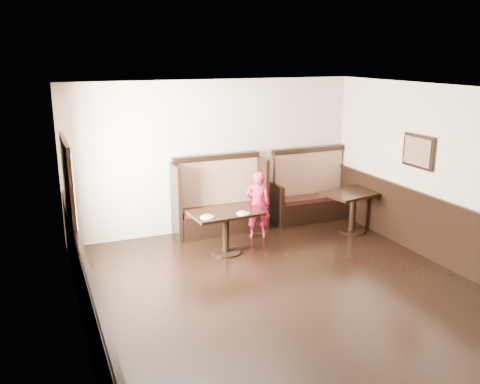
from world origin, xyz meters
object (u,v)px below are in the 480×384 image
table_main (226,221)px  table_neighbor (353,202)px  booth_neighbor (310,196)px  child (258,205)px  booth_main (219,204)px

table_main → table_neighbor: 2.59m
table_main → table_neighbor: size_ratio=0.97×
booth_neighbor → table_neighbor: 1.03m
child → booth_neighbor: bearing=-139.9°
table_neighbor → booth_neighbor: bearing=99.9°
booth_main → child: size_ratio=1.43×
table_main → child: bearing=27.4°
booth_neighbor → child: size_ratio=1.35×
booth_neighbor → table_main: 2.47m
booth_neighbor → booth_main: bearing=179.9°
booth_main → child: 0.78m
booth_neighbor → child: (-1.42, -0.57, 0.13)m
child → table_main: bearing=49.8°
booth_main → table_neighbor: size_ratio=1.43×
booth_neighbor → child: 1.54m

